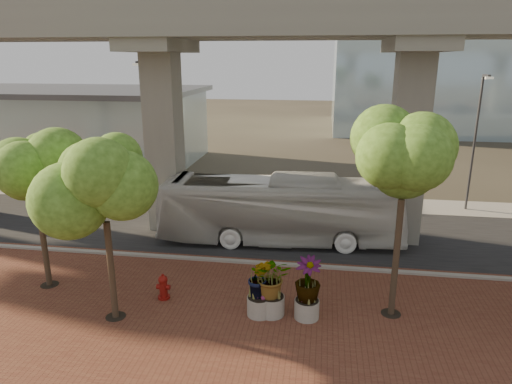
# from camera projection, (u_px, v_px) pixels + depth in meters

# --- Properties ---
(ground) EXTENTS (160.00, 160.00, 0.00)m
(ground) POSITION_uv_depth(u_px,v_px,m) (276.00, 248.00, 21.85)
(ground) COLOR #322E25
(ground) RESTS_ON ground
(brick_plaza) EXTENTS (70.00, 13.00, 0.06)m
(brick_plaza) POSITION_uv_depth(u_px,v_px,m) (248.00, 348.00, 14.25)
(brick_plaza) COLOR brown
(brick_plaza) RESTS_ON ground
(asphalt_road) EXTENTS (90.00, 8.00, 0.04)m
(asphalt_road) POSITION_uv_depth(u_px,v_px,m) (280.00, 232.00, 23.74)
(asphalt_road) COLOR black
(asphalt_road) RESTS_ON ground
(curb_strip) EXTENTS (70.00, 0.25, 0.16)m
(curb_strip) POSITION_uv_depth(u_px,v_px,m) (271.00, 264.00, 19.93)
(curb_strip) COLOR gray
(curb_strip) RESTS_ON ground
(far_sidewalk) EXTENTS (90.00, 3.00, 0.06)m
(far_sidewalk) POSITION_uv_depth(u_px,v_px,m) (289.00, 201.00, 28.95)
(far_sidewalk) COLOR gray
(far_sidewalk) RESTS_ON ground
(transit_viaduct) EXTENTS (72.00, 5.60, 12.40)m
(transit_viaduct) POSITION_uv_depth(u_px,v_px,m) (282.00, 90.00, 21.69)
(transit_viaduct) COLOR gray
(transit_viaduct) RESTS_ON ground
(station_pavilion) EXTENTS (23.00, 13.00, 6.30)m
(station_pavilion) POSITION_uv_depth(u_px,v_px,m) (64.00, 125.00, 38.99)
(station_pavilion) COLOR #AEC2C7
(station_pavilion) RESTS_ON ground
(transit_bus) EXTENTS (11.87, 3.41, 3.27)m
(transit_bus) POSITION_uv_depth(u_px,v_px,m) (280.00, 210.00, 22.15)
(transit_bus) COLOR silver
(transit_bus) RESTS_ON ground
(fire_hydrant) EXTENTS (0.50, 0.45, 1.00)m
(fire_hydrant) POSITION_uv_depth(u_px,v_px,m) (163.00, 287.00, 17.00)
(fire_hydrant) COLOR maroon
(fire_hydrant) RESTS_ON ground
(planter_front) EXTENTS (2.01, 2.01, 2.21)m
(planter_front) POSITION_uv_depth(u_px,v_px,m) (272.00, 280.00, 15.70)
(planter_front) COLOR #A19D91
(planter_front) RESTS_ON ground
(planter_right) EXTENTS (2.10, 2.10, 2.24)m
(planter_right) POSITION_uv_depth(u_px,v_px,m) (308.00, 282.00, 15.49)
(planter_right) COLOR gray
(planter_right) RESTS_ON ground
(planter_left) EXTENTS (1.95, 1.95, 2.15)m
(planter_left) POSITION_uv_depth(u_px,v_px,m) (260.00, 281.00, 15.69)
(planter_left) COLOR gray
(planter_left) RESTS_ON ground
(street_tree_far_west) EXTENTS (3.43, 3.43, 6.02)m
(street_tree_far_west) POSITION_uv_depth(u_px,v_px,m) (35.00, 177.00, 16.90)
(street_tree_far_west) COLOR #473729
(street_tree_far_west) RESTS_ON ground
(street_tree_near_west) EXTENTS (3.73, 3.73, 6.32)m
(street_tree_near_west) POSITION_uv_depth(u_px,v_px,m) (103.00, 190.00, 14.62)
(street_tree_near_west) COLOR #473729
(street_tree_near_west) RESTS_ON ground
(street_tree_near_east) EXTENTS (3.66, 3.66, 6.96)m
(street_tree_near_east) POSITION_uv_depth(u_px,v_px,m) (405.00, 168.00, 14.62)
(street_tree_near_east) COLOR #473729
(street_tree_near_east) RESTS_ON ground
(streetlamp_west) EXTENTS (0.42, 1.24, 8.53)m
(streetlamp_west) POSITION_uv_depth(u_px,v_px,m) (147.00, 122.00, 27.70)
(streetlamp_west) COLOR #2C2C31
(streetlamp_west) RESTS_ON ground
(streetlamp_east) EXTENTS (0.39, 1.14, 7.85)m
(streetlamp_east) POSITION_uv_depth(u_px,v_px,m) (476.00, 134.00, 25.91)
(streetlamp_east) COLOR #323338
(streetlamp_east) RESTS_ON ground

